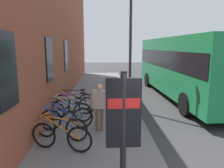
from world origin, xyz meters
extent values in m
plane|color=#38383A|center=(6.00, -1.00, 0.00)|extent=(60.00, 60.00, 0.00)
cube|color=slate|center=(8.00, 1.75, 0.06)|extent=(24.00, 3.50, 0.12)
cube|color=brown|center=(9.00, 3.80, 4.08)|extent=(22.00, 0.60, 8.16)
cube|color=black|center=(2.00, 3.48, 2.40)|extent=(0.90, 0.06, 1.60)
cube|color=black|center=(5.50, 3.48, 2.40)|extent=(0.90, 0.06, 1.60)
cube|color=black|center=(9.00, 3.48, 2.40)|extent=(0.90, 0.06, 1.60)
torus|color=black|center=(3.12, 3.13, 0.48)|extent=(0.27, 0.71, 0.72)
torus|color=black|center=(2.81, 2.13, 0.48)|extent=(0.27, 0.71, 0.72)
cylinder|color=orange|center=(2.96, 2.61, 0.76)|extent=(0.33, 0.98, 0.58)
cylinder|color=orange|center=(2.98, 2.68, 1.00)|extent=(0.28, 0.83, 0.09)
cylinder|color=orange|center=(2.83, 2.20, 0.73)|extent=(0.09, 0.19, 0.51)
cube|color=black|center=(2.86, 2.27, 1.02)|extent=(0.15, 0.22, 0.06)
cylinder|color=orange|center=(3.10, 3.09, 1.08)|extent=(0.47, 0.16, 0.02)
torus|color=black|center=(3.84, 3.29, 0.48)|extent=(0.29, 0.70, 0.72)
torus|color=black|center=(3.50, 2.29, 0.48)|extent=(0.29, 0.70, 0.72)
cylinder|color=#1E4CA5|center=(3.66, 2.76, 0.76)|extent=(0.36, 0.97, 0.58)
cylinder|color=#1E4CA5|center=(3.69, 2.84, 1.00)|extent=(0.31, 0.82, 0.09)
cylinder|color=#1E4CA5|center=(3.53, 2.36, 0.73)|extent=(0.09, 0.19, 0.51)
cube|color=black|center=(3.55, 2.43, 1.02)|extent=(0.16, 0.22, 0.06)
cylinder|color=#1E4CA5|center=(3.82, 3.24, 1.08)|extent=(0.46, 0.18, 0.02)
torus|color=black|center=(4.37, 3.26, 0.48)|extent=(0.17, 0.72, 0.72)
torus|color=black|center=(4.54, 2.22, 0.48)|extent=(0.17, 0.72, 0.72)
cylinder|color=#1E4CA5|center=(4.46, 2.72, 0.76)|extent=(0.20, 1.01, 0.58)
cylinder|color=#1E4CA5|center=(4.45, 2.79, 1.00)|extent=(0.17, 0.85, 0.09)
cylinder|color=#1E4CA5|center=(4.53, 2.30, 0.73)|extent=(0.06, 0.19, 0.51)
cube|color=black|center=(4.52, 2.37, 1.02)|extent=(0.13, 0.21, 0.06)
cylinder|color=#1E4CA5|center=(4.38, 3.21, 1.08)|extent=(0.48, 0.10, 0.02)
torus|color=black|center=(5.37, 3.30, 0.48)|extent=(0.20, 0.72, 0.72)
torus|color=black|center=(5.17, 2.27, 0.48)|extent=(0.20, 0.72, 0.72)
cylinder|color=silver|center=(5.26, 2.76, 0.76)|extent=(0.23, 1.00, 0.58)
cylinder|color=silver|center=(5.28, 2.84, 1.00)|extent=(0.20, 0.84, 0.09)
cylinder|color=silver|center=(5.18, 2.35, 0.73)|extent=(0.07, 0.19, 0.51)
cube|color=black|center=(5.20, 2.42, 1.02)|extent=(0.14, 0.22, 0.06)
cylinder|color=silver|center=(5.36, 3.25, 1.08)|extent=(0.48, 0.12, 0.02)
torus|color=black|center=(5.75, 3.18, 0.48)|extent=(0.29, 0.70, 0.72)
torus|color=black|center=(6.09, 2.19, 0.48)|extent=(0.29, 0.70, 0.72)
cylinder|color=#8C338C|center=(5.92, 2.66, 0.76)|extent=(0.36, 0.97, 0.58)
cylinder|color=#8C338C|center=(5.90, 2.74, 1.00)|extent=(0.31, 0.82, 0.09)
cylinder|color=#8C338C|center=(6.06, 2.26, 0.73)|extent=(0.09, 0.19, 0.51)
cube|color=black|center=(6.04, 2.33, 1.02)|extent=(0.16, 0.22, 0.06)
cylinder|color=#8C338C|center=(5.76, 3.14, 1.08)|extent=(0.46, 0.18, 0.02)
torus|color=black|center=(6.63, 3.31, 0.48)|extent=(0.13, 0.72, 0.72)
torus|color=black|center=(6.73, 2.27, 0.48)|extent=(0.13, 0.72, 0.72)
cylinder|color=black|center=(6.68, 2.76, 0.76)|extent=(0.13, 1.02, 0.58)
cylinder|color=black|center=(6.67, 2.84, 1.00)|extent=(0.12, 0.85, 0.09)
cylinder|color=black|center=(6.72, 2.34, 0.73)|extent=(0.05, 0.19, 0.51)
cube|color=black|center=(6.71, 2.42, 1.02)|extent=(0.12, 0.21, 0.06)
cylinder|color=black|center=(6.63, 3.26, 1.08)|extent=(0.48, 0.07, 0.02)
cylinder|color=black|center=(0.69, 1.18, 1.32)|extent=(0.10, 0.10, 2.40)
cube|color=black|center=(0.69, 1.18, 1.87)|extent=(0.10, 0.55, 1.10)
cube|color=red|center=(0.69, 1.18, 2.03)|extent=(0.11, 0.50, 0.16)
cube|color=#1E8C4C|center=(9.47, -3.00, 1.85)|extent=(10.58, 2.84, 3.00)
cube|color=black|center=(9.47, -3.00, 2.21)|extent=(10.37, 2.87, 0.90)
cylinder|color=black|center=(6.07, -1.91, 0.50)|extent=(1.01, 0.28, 1.00)
cylinder|color=black|center=(12.86, -4.09, 0.50)|extent=(1.01, 0.28, 1.00)
cylinder|color=black|center=(12.79, -1.69, 0.50)|extent=(1.01, 0.28, 1.00)
cylinder|color=brown|center=(4.30, 1.71, 0.51)|extent=(0.11, 0.11, 0.78)
cylinder|color=brown|center=(4.27, 1.55, 0.51)|extent=(0.11, 0.11, 0.78)
cube|color=#B2A599|center=(4.29, 1.63, 1.19)|extent=(0.30, 0.48, 0.58)
sphere|color=#D8AD8C|center=(4.29, 1.63, 1.60)|extent=(0.21, 0.21, 0.21)
cylinder|color=#B2A599|center=(4.33, 1.89, 1.15)|extent=(0.09, 0.09, 0.52)
cylinder|color=#B2A599|center=(4.25, 1.38, 1.15)|extent=(0.09, 0.09, 0.52)
cylinder|color=#333338|center=(7.10, 0.30, 2.80)|extent=(0.12, 0.12, 5.35)
camera|label=1|loc=(-2.48, 1.47, 2.89)|focal=34.37mm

